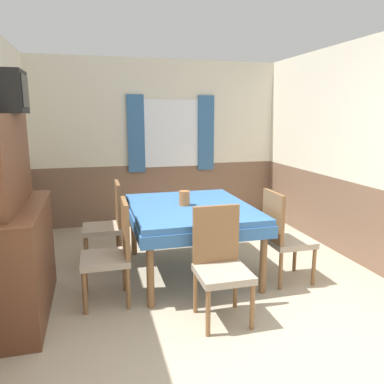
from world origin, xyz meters
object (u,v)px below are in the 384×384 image
(chair_head_near, at_px, (220,261))
(sideboard, at_px, (15,234))
(chair_right_near, at_px, (283,235))
(chair_left_far, at_px, (108,221))
(chair_left_near, at_px, (113,250))
(vase, at_px, (184,198))
(tv, at_px, (7,92))
(dining_table, at_px, (191,214))

(chair_head_near, distance_m, sideboard, 1.78)
(chair_right_near, distance_m, chair_left_far, 2.01)
(chair_right_near, relative_size, chair_head_near, 1.00)
(chair_left_near, relative_size, vase, 6.09)
(tv, bearing_deg, dining_table, 14.47)
(chair_left_far, xyz_separation_m, tv, (-0.79, -0.92, 1.42))
(dining_table, xyz_separation_m, chair_right_near, (0.88, -0.49, -0.15))
(chair_right_near, distance_m, sideboard, 2.58)
(chair_right_near, height_order, chair_head_near, same)
(dining_table, height_order, sideboard, sideboard)
(chair_head_near, xyz_separation_m, chair_left_far, (-0.88, 1.50, 0.00))
(chair_head_near, bearing_deg, chair_left_far, -59.65)
(dining_table, xyz_separation_m, chair_head_near, (-0.00, -1.01, -0.15))
(chair_right_near, height_order, vase, chair_right_near)
(sideboard, relative_size, tv, 4.62)
(dining_table, xyz_separation_m, chair_left_far, (-0.88, 0.49, -0.15))
(tv, bearing_deg, chair_left_far, 49.40)
(chair_left_far, bearing_deg, dining_table, -119.11)
(chair_head_near, bearing_deg, sideboard, -16.37)
(sideboard, bearing_deg, chair_head_near, -16.37)
(dining_table, relative_size, vase, 9.84)
(chair_right_near, height_order, tv, tv)
(dining_table, distance_m, sideboard, 1.77)
(chair_head_near, relative_size, sideboard, 0.56)
(dining_table, height_order, tv, tv)
(chair_left_near, distance_m, chair_head_near, 1.02)
(chair_left_near, xyz_separation_m, chair_left_far, (0.00, 0.98, 0.00))
(dining_table, xyz_separation_m, tv, (-1.67, -0.43, 1.27))
(sideboard, bearing_deg, dining_table, 16.89)
(chair_left_far, distance_m, vase, 1.00)
(chair_head_near, relative_size, vase, 6.09)
(chair_left_far, relative_size, vase, 6.09)
(chair_left_far, height_order, tv, tv)
(dining_table, relative_size, sideboard, 0.90)
(sideboard, height_order, vase, sideboard)
(chair_left_far, bearing_deg, vase, -119.66)
(chair_right_near, distance_m, chair_head_near, 1.02)
(chair_right_near, xyz_separation_m, chair_left_far, (-1.76, 0.98, 0.00))
(chair_left_near, xyz_separation_m, chair_head_near, (0.88, -0.52, 0.00))
(chair_head_near, bearing_deg, vase, -86.52)
(chair_right_near, distance_m, vase, 1.12)
(dining_table, distance_m, tv, 2.14)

